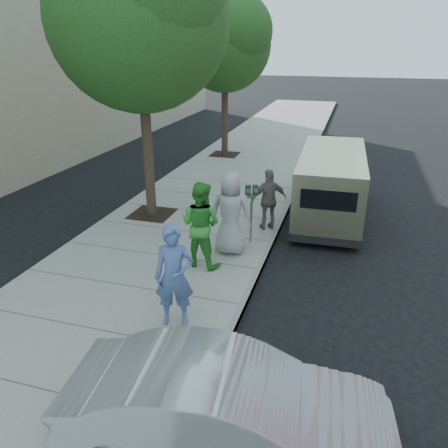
{
  "coord_description": "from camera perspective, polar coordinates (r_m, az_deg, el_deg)",
  "views": [
    {
      "loc": [
        3.16,
        -8.5,
        4.89
      ],
      "look_at": [
        0.6,
        0.1,
        1.1
      ],
      "focal_mm": 35.0,
      "sensor_mm": 36.0,
      "label": 1
    }
  ],
  "objects": [
    {
      "name": "sidewalk",
      "position": [
        10.62,
        -8.5,
        -4.34
      ],
      "size": [
        5.0,
        60.0,
        0.15
      ],
      "primitive_type": "cube",
      "color": "gray",
      "rests_on": "ground"
    },
    {
      "name": "person_green_shirt",
      "position": [
        9.65,
        -3.07,
        -0.06
      ],
      "size": [
        1.08,
        0.91,
        1.96
      ],
      "primitive_type": "imported",
      "rotation": [
        0.0,
        0.0,
        2.95
      ],
      "color": "green",
      "rests_on": "sidewalk"
    },
    {
      "name": "ground",
      "position": [
        10.3,
        -3.39,
        -5.48
      ],
      "size": [
        120.0,
        120.0,
        0.0
      ],
      "primitive_type": "plane",
      "color": "black",
      "rests_on": "ground"
    },
    {
      "name": "parking_meter",
      "position": [
        10.73,
        3.6,
        2.96
      ],
      "size": [
        0.33,
        0.22,
        1.51
      ],
      "rotation": [
        0.0,
        0.0,
        0.41
      ],
      "color": "gray",
      "rests_on": "sidewalk"
    },
    {
      "name": "person_officer",
      "position": [
        7.69,
        -6.52,
        -6.81
      ],
      "size": [
        0.79,
        0.63,
        1.89
      ],
      "primitive_type": "imported",
      "rotation": [
        0.0,
        0.0,
        0.29
      ],
      "color": "#4F6BA8",
      "rests_on": "sidewalk"
    },
    {
      "name": "person_gray_shirt",
      "position": [
        10.21,
        0.87,
        1.41
      ],
      "size": [
        0.99,
        0.65,
        2.0
      ],
      "primitive_type": "imported",
      "rotation": [
        0.0,
        0.0,
        3.15
      ],
      "color": "#A2A2A5",
      "rests_on": "sidewalk"
    },
    {
      "name": "sedan",
      "position": [
        5.83,
        0.54,
        -23.28
      ],
      "size": [
        4.26,
        1.91,
        1.36
      ],
      "primitive_type": "imported",
      "rotation": [
        0.0,
        0.0,
        1.69
      ],
      "color": "#B0B4B7",
      "rests_on": "ground"
    },
    {
      "name": "tree_near",
      "position": [
        12.19,
        -10.93,
        25.62
      ],
      "size": [
        4.62,
        4.6,
        7.53
      ],
      "color": "black",
      "rests_on": "sidewalk"
    },
    {
      "name": "person_striped_polo",
      "position": [
        11.65,
        5.9,
        3.16
      ],
      "size": [
        1.05,
        0.83,
        1.66
      ],
      "primitive_type": "imported",
      "rotation": [
        0.0,
        0.0,
        3.65
      ],
      "color": "slate",
      "rests_on": "sidewalk"
    },
    {
      "name": "tree_far",
      "position": [
        19.28,
        0.25,
        22.87
      ],
      "size": [
        3.92,
        3.8,
        6.49
      ],
      "color": "black",
      "rests_on": "sidewalk"
    },
    {
      "name": "van",
      "position": [
        13.17,
        13.76,
        5.18
      ],
      "size": [
        1.92,
        5.3,
        1.94
      ],
      "rotation": [
        0.0,
        0.0,
        0.03
      ],
      "color": "beige",
      "rests_on": "ground"
    },
    {
      "name": "curb_face",
      "position": [
        9.92,
        4.5,
        -6.22
      ],
      "size": [
        0.12,
        60.0,
        0.16
      ],
      "primitive_type": "cube",
      "color": "gray",
      "rests_on": "ground"
    }
  ]
}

